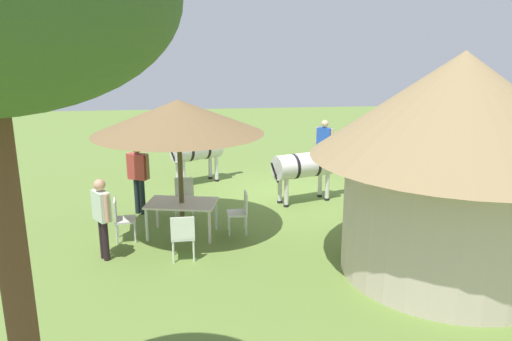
% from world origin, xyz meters
% --- Properties ---
extents(ground_plane, '(36.00, 36.00, 0.00)m').
position_xyz_m(ground_plane, '(0.00, 0.00, 0.00)').
color(ground_plane, olive).
extents(thatched_hut, '(4.96, 4.96, 3.88)m').
position_xyz_m(thatched_hut, '(-2.04, 4.45, 2.23)').
color(thatched_hut, beige).
rests_on(thatched_hut, ground_plane).
extents(shade_umbrella, '(3.48, 3.48, 2.90)m').
position_xyz_m(shade_umbrella, '(2.69, 2.21, 2.55)').
color(shade_umbrella, '#4D4326').
rests_on(shade_umbrella, ground_plane).
extents(patio_dining_table, '(1.59, 1.16, 0.74)m').
position_xyz_m(patio_dining_table, '(2.69, 2.21, 0.66)').
color(patio_dining_table, silver).
rests_on(patio_dining_table, ground_plane).
extents(patio_chair_near_lawn, '(0.42, 0.44, 0.90)m').
position_xyz_m(patio_chair_near_lawn, '(1.44, 2.21, 0.52)').
color(patio_chair_near_lawn, silver).
rests_on(patio_chair_near_lawn, ground_plane).
extents(patio_chair_near_hut, '(0.45, 0.43, 0.90)m').
position_xyz_m(patio_chair_near_hut, '(2.67, 0.96, 0.52)').
color(patio_chair_near_hut, white).
rests_on(patio_chair_near_hut, ground_plane).
extents(patio_chair_west_end, '(0.47, 0.48, 0.90)m').
position_xyz_m(patio_chair_west_end, '(3.93, 2.35, 0.52)').
color(patio_chair_west_end, silver).
rests_on(patio_chair_west_end, ground_plane).
extents(patio_chair_east_end, '(0.46, 0.44, 0.90)m').
position_xyz_m(patio_chair_east_end, '(2.64, 3.46, 0.52)').
color(patio_chair_east_end, white).
rests_on(patio_chair_east_end, ground_plane).
extents(guest_beside_umbrella, '(0.40, 0.49, 1.58)m').
position_xyz_m(guest_beside_umbrella, '(4.13, 3.23, 0.95)').
color(guest_beside_umbrella, black).
rests_on(guest_beside_umbrella, ground_plane).
extents(guest_behind_table, '(0.56, 0.41, 1.73)m').
position_xyz_m(guest_behind_table, '(3.73, 0.71, 1.04)').
color(guest_behind_table, '#1A2429').
rests_on(guest_behind_table, ground_plane).
extents(standing_watcher, '(0.48, 0.45, 1.66)m').
position_xyz_m(standing_watcher, '(-1.60, -2.56, 1.00)').
color(standing_watcher, black).
rests_on(standing_watcher, ground_plane).
extents(zebra_nearest_camera, '(1.53, 2.09, 1.52)m').
position_xyz_m(zebra_nearest_camera, '(-3.06, 0.60, 0.98)').
color(zebra_nearest_camera, silver).
rests_on(zebra_nearest_camera, ground_plane).
extents(zebra_by_umbrella, '(2.19, 1.10, 1.49)m').
position_xyz_m(zebra_by_umbrella, '(-0.41, 0.27, 0.96)').
color(zebra_by_umbrella, silver).
rests_on(zebra_by_umbrella, ground_plane).
extents(zebra_toward_hut, '(1.89, 1.28, 1.55)m').
position_xyz_m(zebra_toward_hut, '(2.31, -1.82, 1.01)').
color(zebra_toward_hut, silver).
rests_on(zebra_toward_hut, ground_plane).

